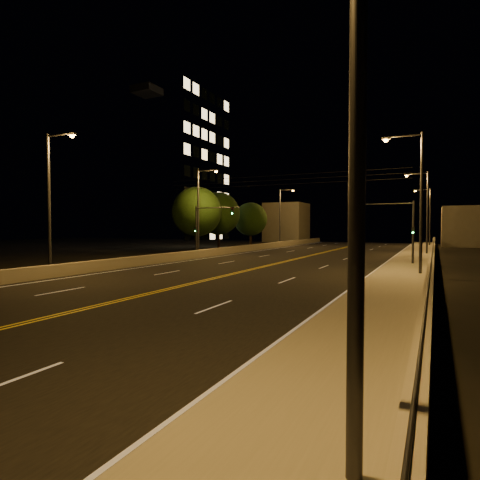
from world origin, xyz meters
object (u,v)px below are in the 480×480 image
at_px(streetlight_0, 335,55).
at_px(building_tower, 147,170).
at_px(streetlight_3, 428,213).
at_px(tree_0, 197,212).
at_px(traffic_signal_right, 399,224).
at_px(traffic_signal_left, 205,225).
at_px(streetlight_6, 282,214).
at_px(tree_2, 251,219).
at_px(streetlight_5, 200,207).
at_px(streetlight_2, 425,208).
at_px(tree_1, 219,214).
at_px(streetlight_1, 417,194).
at_px(streetlight_4, 52,195).

relative_size(streetlight_0, building_tower, 0.35).
distance_m(streetlight_3, tree_0, 38.89).
height_order(traffic_signal_right, traffic_signal_left, same).
relative_size(streetlight_0, tree_0, 1.17).
distance_m(streetlight_6, tree_2, 6.16).
bearing_deg(streetlight_6, streetlight_5, -90.00).
xyz_separation_m(streetlight_2, streetlight_5, (-21.45, -12.52, 0.00)).
bearing_deg(tree_1, tree_0, -79.04).
relative_size(streetlight_0, tree_2, 1.34).
distance_m(streetlight_1, streetlight_5, 23.02).
distance_m(streetlight_0, streetlight_2, 44.21).
bearing_deg(streetlight_5, traffic_signal_left, -40.75).
xyz_separation_m(traffic_signal_left, tree_1, (-5.85, 13.35, 1.60)).
distance_m(traffic_signal_right, building_tower, 46.53).
bearing_deg(streetlight_2, streetlight_5, -149.74).
relative_size(streetlight_0, streetlight_4, 1.00).
xyz_separation_m(tree_1, tree_2, (1.47, 7.52, -0.68)).
relative_size(streetlight_5, tree_2, 1.34).
distance_m(streetlight_0, traffic_signal_right, 30.75).
bearing_deg(tree_1, building_tower, 161.55).
bearing_deg(streetlight_3, streetlight_6, -156.58).
bearing_deg(streetlight_1, tree_1, 141.61).
xyz_separation_m(streetlight_6, tree_0, (-3.05, -20.90, -0.33)).
xyz_separation_m(traffic_signal_right, tree_2, (-23.01, 20.87, 0.92)).
bearing_deg(building_tower, tree_2, 5.77).
height_order(streetlight_1, streetlight_6, same).
height_order(streetlight_0, streetlight_6, same).
height_order(streetlight_0, tree_0, streetlight_0).
bearing_deg(streetlight_3, streetlight_2, -90.00).
bearing_deg(streetlight_2, streetlight_1, -90.00).
relative_size(streetlight_1, streetlight_2, 1.00).
height_order(streetlight_6, traffic_signal_right, streetlight_6).
xyz_separation_m(traffic_signal_right, building_tower, (-41.43, 19.01, 9.34)).
height_order(streetlight_6, traffic_signal_left, streetlight_6).
height_order(traffic_signal_left, building_tower, building_tower).
relative_size(traffic_signal_right, tree_0, 0.67).
xyz_separation_m(streetlight_4, streetlight_6, (0.00, 43.41, 0.00)).
bearing_deg(streetlight_0, traffic_signal_right, 93.00).
bearing_deg(streetlight_6, building_tower, -161.91).
bearing_deg(streetlight_0, streetlight_5, 124.09).
distance_m(streetlight_6, tree_0, 21.13).
bearing_deg(streetlight_5, tree_1, 110.64).
xyz_separation_m(streetlight_2, tree_0, (-24.50, -8.40, -0.33)).
bearing_deg(traffic_signal_left, streetlight_0, -56.56).
distance_m(streetlight_3, traffic_signal_left, 40.78).
bearing_deg(tree_0, streetlight_6, 81.70).
bearing_deg(streetlight_1, streetlight_4, -154.93).
bearing_deg(traffic_signal_left, streetlight_6, 92.65).
relative_size(streetlight_0, streetlight_2, 1.00).
relative_size(streetlight_4, tree_0, 1.17).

